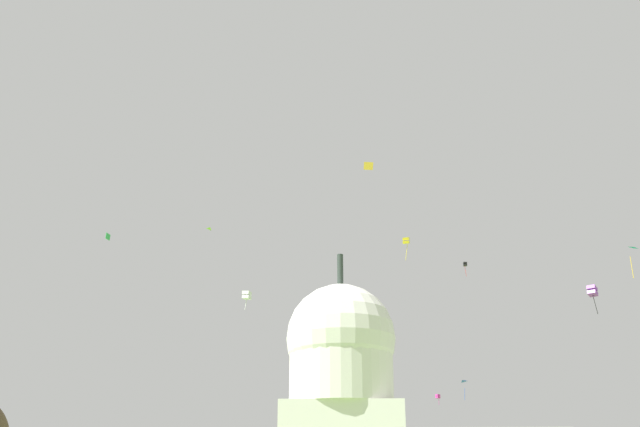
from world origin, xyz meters
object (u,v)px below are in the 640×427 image
object	(u,v)px
kite_gold_high	(368,166)
kite_violet_mid	(592,291)
kite_magenta_mid	(438,396)
kite_green_mid	(108,237)
kite_yellow_high	(406,241)
kite_black_high	(465,264)
kite_turquoise_mid	(628,252)
capitol_building	(342,418)
kite_white_mid	(247,295)
kite_lime_high	(206,231)
kite_blue_mid	(462,386)

from	to	relation	value
kite_gold_high	kite_violet_mid	bearing A→B (deg)	-97.85
kite_violet_mid	kite_magenta_mid	bearing A→B (deg)	-36.11
kite_green_mid	kite_yellow_high	xyz separation A→B (m)	(40.87, 25.61, 7.43)
kite_black_high	kite_turquoise_mid	bearing A→B (deg)	-90.25
capitol_building	kite_turquoise_mid	size ratio (longest dim) A/B	33.56
kite_green_mid	kite_white_mid	bearing A→B (deg)	-2.43
kite_lime_high	kite_black_high	size ratio (longest dim) A/B	0.32
kite_white_mid	kite_gold_high	bearing A→B (deg)	54.21
kite_gold_high	kite_blue_mid	world-z (taller)	kite_gold_high
kite_green_mid	kite_black_high	distance (m)	112.43
kite_white_mid	kite_blue_mid	world-z (taller)	kite_white_mid
kite_blue_mid	kite_lime_high	bearing A→B (deg)	-2.70
kite_green_mid	kite_yellow_high	world-z (taller)	kite_yellow_high
kite_green_mid	kite_blue_mid	xyz separation A→B (m)	(52.04, 50.07, -12.76)
kite_yellow_high	kite_black_high	world-z (taller)	kite_black_high
kite_turquoise_mid	kite_lime_high	bearing A→B (deg)	-44.83
kite_black_high	kite_magenta_mid	bearing A→B (deg)	-109.47
kite_yellow_high	kite_magenta_mid	bearing A→B (deg)	-91.11
kite_turquoise_mid	kite_white_mid	world-z (taller)	kite_white_mid
kite_gold_high	kite_white_mid	world-z (taller)	kite_gold_high
capitol_building	kite_yellow_high	xyz separation A→B (m)	(11.40, -98.46, 18.89)
kite_violet_mid	kite_white_mid	distance (m)	46.02
capitol_building	kite_blue_mid	distance (m)	77.37
kite_green_mid	kite_magenta_mid	world-z (taller)	kite_green_mid
kite_magenta_mid	kite_blue_mid	bearing A→B (deg)	-140.51
capitol_building	kite_violet_mid	size ratio (longest dim) A/B	32.07
kite_violet_mid	kite_gold_high	bearing A→B (deg)	65.78
kite_gold_high	kite_white_mid	distance (m)	29.50
kite_black_high	kite_violet_mid	bearing A→B (deg)	-90.14
kite_magenta_mid	kite_violet_mid	bearing A→B (deg)	161.49
kite_turquoise_mid	kite_violet_mid	world-z (taller)	kite_turquoise_mid
kite_turquoise_mid	kite_black_high	world-z (taller)	kite_black_high
kite_lime_high	kite_blue_mid	world-z (taller)	kite_lime_high
kite_magenta_mid	kite_yellow_high	distance (m)	34.37
kite_violet_mid	kite_blue_mid	distance (m)	47.91
kite_yellow_high	kite_black_high	size ratio (longest dim) A/B	1.12
kite_turquoise_mid	kite_white_mid	xyz separation A→B (m)	(-45.65, 19.73, 0.38)
capitol_building	kite_yellow_high	distance (m)	100.91
kite_gold_high	kite_yellow_high	world-z (taller)	kite_yellow_high
kite_violet_mid	kite_yellow_high	distance (m)	34.03
kite_magenta_mid	kite_lime_high	world-z (taller)	kite_lime_high
kite_lime_high	kite_yellow_high	world-z (taller)	kite_yellow_high
kite_black_high	kite_blue_mid	world-z (taller)	kite_black_high
kite_green_mid	kite_blue_mid	bearing A→B (deg)	11.37
kite_turquoise_mid	kite_magenta_mid	bearing A→B (deg)	-105.66
kite_violet_mid	kite_lime_high	xyz separation A→B (m)	(-50.69, 0.36, 8.96)
capitol_building	kite_magenta_mid	distance (m)	75.19
kite_gold_high	kite_black_high	world-z (taller)	kite_black_high
kite_lime_high	kite_yellow_high	distance (m)	36.40
kite_magenta_mid	kite_blue_mid	size ratio (longest dim) A/B	0.65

